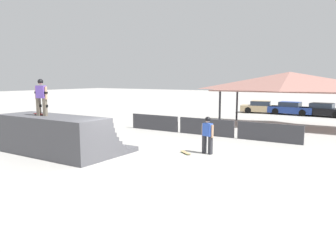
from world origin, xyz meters
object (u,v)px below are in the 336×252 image
bystander_walking (208,132)px  skateboard_on_deck (39,114)px  skater_on_deck (41,95)px  parked_car_blue (291,109)px  skateboard_on_ground (185,152)px  parked_car_tan (261,107)px  parked_car_black (323,110)px

bystander_walking → skateboard_on_deck: bearing=45.5°
skater_on_deck → parked_car_blue: 24.92m
skateboard_on_ground → parked_car_tan: parked_car_tan is taller
skater_on_deck → skateboard_on_deck: (-0.35, 0.09, -0.92)m
skateboard_on_deck → bystander_walking: skateboard_on_deck is taller
bystander_walking → skateboard_on_ground: bearing=46.5°
parked_car_blue → parked_car_tan: bearing=-176.2°
skateboard_on_deck → parked_car_tan: (3.47, 23.94, -1.28)m
skater_on_deck → skateboard_on_deck: size_ratio=2.17×
parked_car_tan → parked_car_black: 5.81m
skateboard_on_ground → parked_car_tan: (-2.52, 20.37, 0.54)m
skateboard_on_ground → parked_car_black: bearing=-65.3°
skateboard_on_deck → parked_car_tan: skateboard_on_deck is taller
skateboard_on_deck → bystander_walking: bearing=37.6°
skater_on_deck → parked_car_tan: skater_on_deck is taller
bystander_walking → skateboard_on_ground: 1.43m
skateboard_on_deck → bystander_walking: 8.05m
skateboard_on_deck → parked_car_black: size_ratio=0.18×
skateboard_on_deck → parked_car_tan: size_ratio=0.18×
skater_on_deck → bystander_walking: 7.96m
bystander_walking → parked_car_tan: size_ratio=0.41×
parked_car_tan → bystander_walking: bearing=-91.1°
skater_on_deck → parked_car_black: 25.75m
parked_car_blue → parked_car_black: same height
bystander_walking → parked_car_black: size_ratio=0.40×
skateboard_on_ground → parked_car_tan: 20.53m
parked_car_black → skater_on_deck: bearing=-105.0°
skateboard_on_deck → skateboard_on_ground: size_ratio=1.06×
skater_on_deck → parked_car_blue: (6.03, 24.08, -2.21)m
skater_on_deck → skateboard_on_ground: size_ratio=2.30×
skater_on_deck → parked_car_black: skater_on_deck is taller
skater_on_deck → parked_car_tan: size_ratio=0.39×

